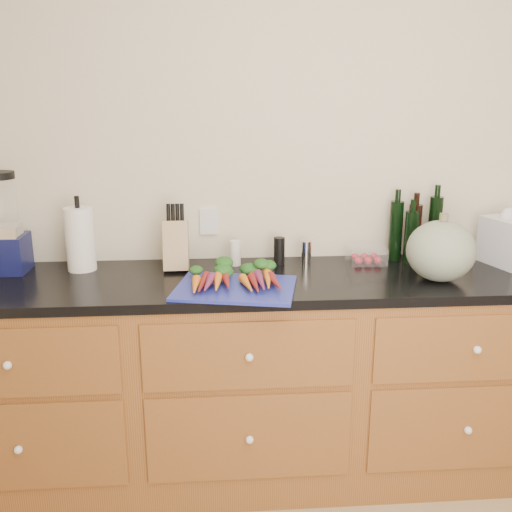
{
  "coord_description": "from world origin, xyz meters",
  "views": [
    {
      "loc": [
        -0.57,
        -1.01,
        1.68
      ],
      "look_at": [
        -0.41,
        1.2,
        1.06
      ],
      "focal_mm": 40.0,
      "sensor_mm": 36.0,
      "label": 1
    }
  ],
  "objects": [
    {
      "name": "wall_back",
      "position": [
        0.0,
        1.62,
        1.3
      ],
      "size": [
        4.1,
        0.05,
        2.6
      ],
      "primitive_type": "cube",
      "color": "beige",
      "rests_on": "ground"
    },
    {
      "name": "cabinets",
      "position": [
        0.0,
        1.3,
        0.45
      ],
      "size": [
        3.6,
        0.64,
        0.9
      ],
      "color": "brown",
      "rests_on": "ground"
    },
    {
      "name": "countertop",
      "position": [
        0.0,
        1.3,
        0.92
      ],
      "size": [
        3.64,
        0.62,
        0.04
      ],
      "primitive_type": "cube",
      "color": "black",
      "rests_on": "cabinets"
    },
    {
      "name": "cutting_board",
      "position": [
        -0.49,
        1.14,
        0.95
      ],
      "size": [
        0.53,
        0.44,
        0.01
      ],
      "primitive_type": "cube",
      "rotation": [
        0.0,
        0.0,
        -0.2
      ],
      "color": "#212B99",
      "rests_on": "countertop"
    },
    {
      "name": "carrots",
      "position": [
        -0.49,
        1.18,
        0.97
      ],
      "size": [
        0.38,
        0.28,
        0.05
      ],
      "color": "orange",
      "rests_on": "cutting_board"
    },
    {
      "name": "squash",
      "position": [
        0.36,
        1.2,
        1.07
      ],
      "size": [
        0.28,
        0.28,
        0.25
      ],
      "primitive_type": "ellipsoid",
      "color": "slate",
      "rests_on": "countertop"
    },
    {
      "name": "blender_appliance",
      "position": [
        -1.48,
        1.46,
        1.13
      ],
      "size": [
        0.17,
        0.17,
        0.44
      ],
      "color": "#0F1348",
      "rests_on": "countertop"
    },
    {
      "name": "paper_towel",
      "position": [
        -1.16,
        1.46,
        1.08
      ],
      "size": [
        0.12,
        0.12,
        0.28
      ],
      "primitive_type": "cylinder",
      "color": "white",
      "rests_on": "countertop"
    },
    {
      "name": "knife_block",
      "position": [
        -0.74,
        1.44,
        1.05
      ],
      "size": [
        0.11,
        0.11,
        0.22
      ],
      "primitive_type": "cube",
      "color": "tan",
      "rests_on": "countertop"
    },
    {
      "name": "grinder_salt",
      "position": [
        -0.48,
        1.48,
        1.0
      ],
      "size": [
        0.05,
        0.05,
        0.11
      ],
      "primitive_type": "cylinder",
      "color": "white",
      "rests_on": "countertop"
    },
    {
      "name": "grinder_pepper",
      "position": [
        -0.28,
        1.48,
        1.0
      ],
      "size": [
        0.05,
        0.05,
        0.13
      ],
      "primitive_type": "cylinder",
      "color": "black",
      "rests_on": "countertop"
    },
    {
      "name": "canister_chrome",
      "position": [
        -0.16,
        1.48,
        0.99
      ],
      "size": [
        0.05,
        0.05,
        0.11
      ],
      "primitive_type": "cylinder",
      "color": "silver",
      "rests_on": "countertop"
    },
    {
      "name": "tomato_box",
      "position": [
        0.12,
        1.47,
        0.98
      ],
      "size": [
        0.17,
        0.13,
        0.08
      ],
      "primitive_type": "cube",
      "color": "white",
      "rests_on": "countertop"
    },
    {
      "name": "bottles",
      "position": [
        0.35,
        1.51,
        1.07
      ],
      "size": [
        0.25,
        0.13,
        0.3
      ],
      "color": "black",
      "rests_on": "countertop"
    }
  ]
}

